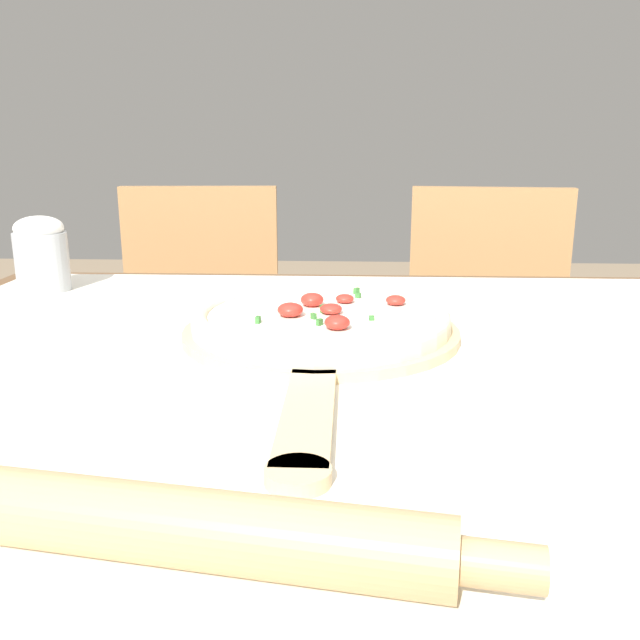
{
  "coord_description": "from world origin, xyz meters",
  "views": [
    {
      "loc": [
        0.02,
        -0.74,
        1.02
      ],
      "look_at": [
        -0.01,
        0.04,
        0.81
      ],
      "focal_mm": 38.0,
      "sensor_mm": 36.0,
      "label": 1
    }
  ],
  "objects_px": {
    "pizza": "(321,318)",
    "rolling_pin": "(185,527)",
    "chair_left": "(200,347)",
    "flour_cup": "(41,253)",
    "pizza_peel": "(320,338)",
    "chair_right": "(486,351)"
  },
  "relations": [
    {
      "from": "pizza",
      "to": "rolling_pin",
      "type": "xyz_separation_m",
      "value": [
        -0.06,
        -0.47,
        -0.0
      ]
    },
    {
      "from": "chair_left",
      "to": "flour_cup",
      "type": "distance_m",
      "value": 0.6
    },
    {
      "from": "chair_left",
      "to": "chair_right",
      "type": "bearing_deg",
      "value": -4.18
    },
    {
      "from": "rolling_pin",
      "to": "flour_cup",
      "type": "relative_size",
      "value": 3.29
    },
    {
      "from": "chair_left",
      "to": "chair_right",
      "type": "xyz_separation_m",
      "value": [
        0.69,
        -0.0,
        0.0
      ]
    },
    {
      "from": "pizza",
      "to": "chair_left",
      "type": "distance_m",
      "value": 0.86
    },
    {
      "from": "chair_right",
      "to": "pizza",
      "type": "bearing_deg",
      "value": -109.45
    },
    {
      "from": "flour_cup",
      "to": "rolling_pin",
      "type": "bearing_deg",
      "value": -60.53
    },
    {
      "from": "pizza_peel",
      "to": "chair_right",
      "type": "relative_size",
      "value": 0.63
    },
    {
      "from": "pizza_peel",
      "to": "flour_cup",
      "type": "relative_size",
      "value": 4.69
    },
    {
      "from": "rolling_pin",
      "to": "chair_right",
      "type": "distance_m",
      "value": 1.32
    },
    {
      "from": "chair_left",
      "to": "chair_right",
      "type": "height_order",
      "value": "same"
    },
    {
      "from": "pizza",
      "to": "flour_cup",
      "type": "relative_size",
      "value": 2.63
    },
    {
      "from": "chair_left",
      "to": "pizza",
      "type": "bearing_deg",
      "value": -70.3
    },
    {
      "from": "rolling_pin",
      "to": "flour_cup",
      "type": "xyz_separation_m",
      "value": [
        -0.41,
        0.72,
        0.04
      ]
    },
    {
      "from": "pizza_peel",
      "to": "chair_left",
      "type": "relative_size",
      "value": 0.63
    },
    {
      "from": "chair_right",
      "to": "pizza_peel",
      "type": "bearing_deg",
      "value": -108.67
    },
    {
      "from": "pizza_peel",
      "to": "rolling_pin",
      "type": "bearing_deg",
      "value": -97.45
    },
    {
      "from": "pizza_peel",
      "to": "rolling_pin",
      "type": "height_order",
      "value": "rolling_pin"
    },
    {
      "from": "rolling_pin",
      "to": "chair_left",
      "type": "xyz_separation_m",
      "value": [
        -0.27,
        1.22,
        -0.27
      ]
    },
    {
      "from": "rolling_pin",
      "to": "flour_cup",
      "type": "height_order",
      "value": "flour_cup"
    },
    {
      "from": "pizza",
      "to": "rolling_pin",
      "type": "bearing_deg",
      "value": -97.04
    }
  ]
}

